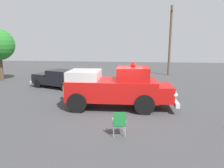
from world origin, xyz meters
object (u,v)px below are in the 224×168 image
object	(u,v)px
classic_hot_rod	(58,78)
spectator_seated	(94,75)
lawn_chair_near_truck	(95,76)
lawn_chair_by_car	(66,91)
vintage_fire_truck	(116,87)
utility_pole	(170,40)
traffic_cone	(81,90)
lawn_chair_spare	(119,122)

from	to	relation	value
classic_hot_rod	spectator_seated	world-z (taller)	classic_hot_rod
lawn_chair_near_truck	lawn_chair_by_car	world-z (taller)	same
vintage_fire_truck	utility_pole	distance (m)	13.84
vintage_fire_truck	classic_hot_rod	distance (m)	7.18
classic_hot_rod	traffic_cone	xyz separation A→B (m)	(-2.60, 2.17, -0.44)
classic_hot_rod	lawn_chair_near_truck	size ratio (longest dim) A/B	4.64
utility_pole	lawn_chair_near_truck	bearing A→B (deg)	33.51
spectator_seated	utility_pole	xyz separation A→B (m)	(-7.66, -5.12, 3.28)
spectator_seated	traffic_cone	xyz separation A→B (m)	(-0.12, 4.96, -0.39)
lawn_chair_near_truck	utility_pole	bearing A→B (deg)	-146.49
spectator_seated	lawn_chair_spare	bearing A→B (deg)	106.74
lawn_chair_near_truck	spectator_seated	size ratio (longest dim) A/B	0.79
vintage_fire_truck	spectator_seated	size ratio (longest dim) A/B	4.66
lawn_chair_by_car	utility_pole	world-z (taller)	utility_pole
lawn_chair_by_car	lawn_chair_spare	distance (m)	6.00
lawn_chair_spare	traffic_cone	bearing A→B (deg)	-62.40
classic_hot_rod	spectator_seated	xyz separation A→B (m)	(-2.48, -2.79, -0.05)
utility_pole	traffic_cone	bearing A→B (deg)	53.22
lawn_chair_by_car	traffic_cone	world-z (taller)	lawn_chair_by_car
vintage_fire_truck	traffic_cone	bearing A→B (deg)	-43.38
lawn_chair_by_car	utility_pole	xyz separation A→B (m)	(-8.09, -11.61, 3.39)
spectator_seated	utility_pole	world-z (taller)	utility_pole
lawn_chair_spare	traffic_cone	size ratio (longest dim) A/B	1.61
utility_pole	vintage_fire_truck	bearing A→B (deg)	69.31
classic_hot_rod	lawn_chair_near_truck	xyz separation A→B (m)	(-2.56, -2.90, -0.16)
classic_hot_rod	lawn_chair_spare	distance (m)	10.19
lawn_chair_near_truck	lawn_chair_by_car	bearing A→B (deg)	85.55
traffic_cone	utility_pole	bearing A→B (deg)	-126.78
utility_pole	traffic_cone	distance (m)	13.11
spectator_seated	lawn_chair_by_car	bearing A→B (deg)	86.18
classic_hot_rod	lawn_chair_near_truck	bearing A→B (deg)	-131.48
lawn_chair_by_car	spectator_seated	distance (m)	6.51
lawn_chair_spare	spectator_seated	bearing A→B (deg)	-73.26
classic_hot_rod	utility_pole	size ratio (longest dim) A/B	0.62
vintage_fire_truck	lawn_chair_spare	distance (m)	3.67
lawn_chair_near_truck	traffic_cone	size ratio (longest dim) A/B	1.61
lawn_chair_near_truck	lawn_chair_spare	size ratio (longest dim) A/B	1.00
vintage_fire_truck	classic_hot_rod	xyz separation A→B (m)	(5.35, -4.77, -0.45)
lawn_chair_by_car	traffic_cone	xyz separation A→B (m)	(-0.55, -1.53, -0.28)
traffic_cone	vintage_fire_truck	bearing A→B (deg)	136.62
classic_hot_rod	lawn_chair_by_car	size ratio (longest dim) A/B	4.64
lawn_chair_by_car	lawn_chair_near_truck	bearing A→B (deg)	-94.45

